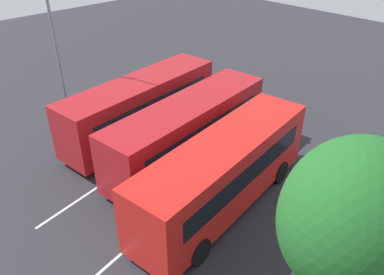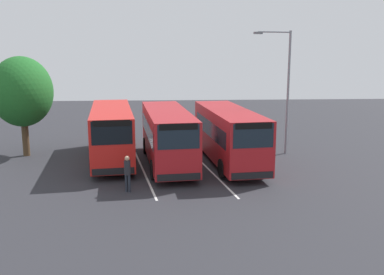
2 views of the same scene
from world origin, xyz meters
name	(u,v)px [view 1 (image 1 of 2)]	position (x,y,z in m)	size (l,w,h in m)	color
ground_plane	(178,164)	(0.00, 0.00, 0.00)	(71.07, 71.07, 0.00)	#2B2B30
bus_far_left	(224,171)	(-0.61, -3.65, 1.85)	(10.02, 3.63, 3.35)	red
bus_center_left	(189,130)	(0.65, -0.15, 1.85)	(10.00, 3.48, 3.35)	#AD191E
bus_center_right	(141,106)	(0.60, 3.60, 1.85)	(10.00, 3.47, 3.35)	#AD191E
pedestrian	(281,122)	(5.86, -2.13, 1.08)	(0.42, 0.42, 1.82)	#232833
street_lamp	(59,48)	(-1.69, 7.64, 4.69)	(0.73, 2.60, 8.15)	gray
depot_tree	(354,218)	(-2.21, -9.54, 4.25)	(4.34, 3.91, 6.54)	#4C3823
lane_stripe_outer_left	(204,181)	(0.00, -1.92, 0.00)	(14.71, 0.12, 0.01)	silver
lane_stripe_inner_left	(154,150)	(0.00, 1.92, 0.00)	(14.71, 0.12, 0.01)	silver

